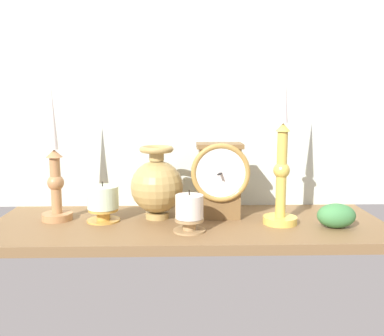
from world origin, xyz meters
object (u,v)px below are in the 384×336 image
at_px(brass_vase_bulbous, 157,185).
at_px(pillar_candle_front, 103,202).
at_px(pillar_candle_near_clock, 187,212).
at_px(mantel_clock, 220,179).
at_px(candlestick_tall_left, 282,172).
at_px(candlestick_tall_center, 55,176).

xyz_separation_m(brass_vase_bulbous, pillar_candle_front, (-0.14, -0.02, -0.04)).
bearing_deg(pillar_candle_front, pillar_candle_near_clock, -23.32).
bearing_deg(brass_vase_bulbous, mantel_clock, -0.66).
xyz_separation_m(mantel_clock, pillar_candle_front, (-0.30, -0.02, -0.06)).
relative_size(candlestick_tall_left, pillar_candle_front, 3.96).
distance_m(mantel_clock, brass_vase_bulbous, 0.16).
distance_m(brass_vase_bulbous, pillar_candle_front, 0.14).
bearing_deg(candlestick_tall_left, brass_vase_bulbous, 169.32).
height_order(candlestick_tall_center, pillar_candle_front, candlestick_tall_center).
bearing_deg(candlestick_tall_left, candlestick_tall_center, 175.02).
bearing_deg(brass_vase_bulbous, pillar_candle_front, -170.17).
relative_size(candlestick_tall_left, pillar_candle_near_clock, 4.09).
distance_m(pillar_candle_front, pillar_candle_near_clock, 0.23).
height_order(brass_vase_bulbous, pillar_candle_near_clock, brass_vase_bulbous).
bearing_deg(candlestick_tall_center, candlestick_tall_left, -4.98).
distance_m(mantel_clock, candlestick_tall_center, 0.42).
distance_m(brass_vase_bulbous, pillar_candle_near_clock, 0.15).
distance_m(mantel_clock, candlestick_tall_left, 0.16).
height_order(candlestick_tall_left, pillar_candle_near_clock, candlestick_tall_left).
xyz_separation_m(candlestick_tall_center, pillar_candle_front, (0.12, -0.01, -0.07)).
bearing_deg(candlestick_tall_left, pillar_candle_near_clock, -166.21).
bearing_deg(brass_vase_bulbous, pillar_candle_near_clock, -56.34).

